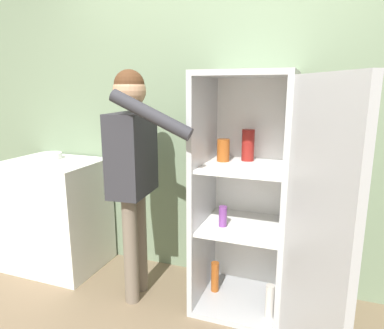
% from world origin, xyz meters
% --- Properties ---
extents(wall_back, '(7.00, 0.06, 2.55)m').
position_xyz_m(wall_back, '(0.00, 0.98, 1.27)').
color(wall_back, gray).
rests_on(wall_back, ground_plane).
extents(refrigerator, '(0.94, 1.12, 1.63)m').
position_xyz_m(refrigerator, '(0.38, 0.56, 0.81)').
color(refrigerator, '#B7BABC').
rests_on(refrigerator, ground_plane).
extents(person, '(0.65, 0.53, 1.64)m').
position_xyz_m(person, '(-0.47, 0.45, 1.06)').
color(person, '#726656').
rests_on(person, ground_plane).
extents(counter, '(0.78, 0.60, 0.93)m').
position_xyz_m(counter, '(-1.35, 0.63, 0.46)').
color(counter, white).
rests_on(counter, ground_plane).
extents(bowl, '(0.20, 0.20, 0.05)m').
position_xyz_m(bowl, '(-1.43, 0.71, 0.96)').
color(bowl, white).
rests_on(bowl, counter).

